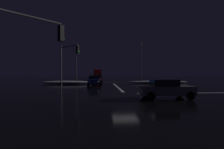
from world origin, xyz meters
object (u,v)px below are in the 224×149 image
traffic_signal_nw (68,58)px  sedan_red (97,79)px  streetlamp_left_far (76,61)px  sedan_green (98,77)px  box_truck (98,73)px  sedan_blue (94,80)px  sedan_orange (97,78)px  traffic_signal_sw (27,41)px  streetlamp_right_far (141,59)px  sedan_gray_crossing (166,89)px  sedan_white (98,76)px

traffic_signal_nw → sedan_red: bearing=70.3°
streetlamp_left_far → sedan_red: bearing=-64.4°
sedan_green → box_truck: size_ratio=0.52×
sedan_blue → sedan_green: bearing=88.5°
sedan_red → streetlamp_left_far: 13.79m
sedan_orange → traffic_signal_sw: size_ratio=0.76×
sedan_red → traffic_signal_nw: traffic_signal_nw is taller
traffic_signal_sw → streetlamp_right_far: streetlamp_right_far is taller
box_truck → traffic_signal_sw: (-3.54, -48.39, 2.22)m
sedan_blue → sedan_orange: bearing=89.1°
sedan_gray_crossing → streetlamp_right_far: (5.80, 32.41, 4.87)m
sedan_green → traffic_signal_nw: traffic_signal_nw is taller
streetlamp_left_far → box_truck: bearing=66.2°
sedan_green → traffic_signal_nw: (-3.89, -21.96, 3.26)m
sedan_blue → sedan_green: (0.46, 18.07, 0.00)m
sedan_white → streetlamp_right_far: (11.71, -5.13, 4.87)m
sedan_green → sedan_white: (-0.12, 5.55, 0.00)m
traffic_signal_nw → streetlamp_right_far: bearing=55.3°
sedan_orange → streetlamp_left_far: size_ratio=0.49×
sedan_orange → sedan_green: (0.28, 5.68, 0.00)m
box_truck → traffic_signal_nw: bearing=-96.0°
sedan_blue → sedan_white: (0.34, 23.61, 0.00)m
streetlamp_right_far → sedan_gray_crossing: bearing=-100.1°
sedan_blue → streetlamp_left_far: (-5.30, 18.48, 4.32)m
sedan_orange → streetlamp_right_far: streetlamp_right_far is taller
sedan_red → streetlamp_left_far: streetlamp_left_far is taller
sedan_blue → streetlamp_left_far: streetlamp_left_far is taller
sedan_white → sedan_gray_crossing: size_ratio=1.00×
sedan_orange → traffic_signal_nw: bearing=-102.5°
sedan_green → streetlamp_right_far: bearing=2.1°
sedan_orange → sedan_green: 5.69m
sedan_red → sedan_gray_crossing: (5.89, -20.60, 0.00)m
streetlamp_left_far → sedan_blue: bearing=-74.0°
sedan_orange → streetlamp_right_far: size_ratio=0.44×
sedan_blue → streetlamp_left_far: 19.71m
sedan_blue → sedan_gray_crossing: (6.25, -13.92, 0.00)m
sedan_orange → box_truck: box_truck is taller
sedan_blue → traffic_signal_sw: 17.97m
traffic_signal_nw → traffic_signal_sw: (0.12, -13.49, -0.13)m
sedan_blue → box_truck: 31.02m
sedan_blue → streetlamp_right_far: bearing=56.9°
sedan_blue → sedan_red: same height
sedan_red → sedan_white: bearing=90.1°
sedan_gray_crossing → streetlamp_left_far: size_ratio=0.49×
sedan_red → sedan_blue: bearing=-93.1°
sedan_blue → sedan_green: size_ratio=1.00×
sedan_blue → sedan_red: 6.69m
sedan_green → sedan_gray_crossing: bearing=-79.7°
sedan_orange → streetlamp_right_far: bearing=27.2°
streetlamp_left_far → streetlamp_right_far: bearing=-0.0°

